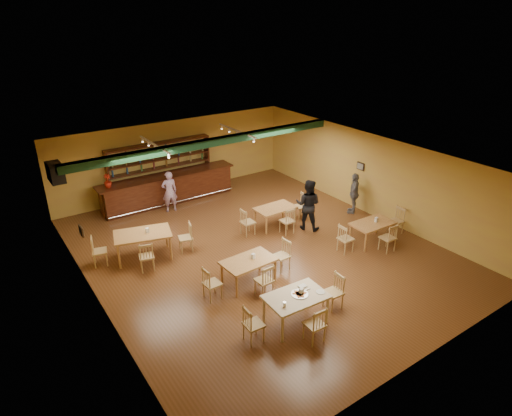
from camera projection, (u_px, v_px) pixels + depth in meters
floor at (258, 250)px, 14.07m from camera, size 12.00×12.00×0.00m
ceiling_beam at (211, 142)px, 14.98m from camera, size 10.00×0.30×0.25m
track_rail_left at (155, 145)px, 14.48m from camera, size 0.05×2.50×0.05m
track_rail_right at (237, 131)px, 16.12m from camera, size 0.05×2.50×0.05m
ac_unit at (56, 172)px, 13.78m from camera, size 0.34×0.70×0.48m
picture_left at (81, 231)px, 11.56m from camera, size 0.04×0.34×0.28m
picture_right at (361, 166)px, 16.30m from camera, size 0.04×0.34×0.28m
bar_counter at (169, 188)px, 17.33m from camera, size 5.50×0.85×1.13m
back_bar_hutch at (161, 170)px, 17.56m from camera, size 4.26×0.40×2.28m
poinsettia at (107, 181)px, 15.81m from camera, size 0.36×0.36×0.50m
dining_table_a at (144, 245)px, 13.46m from camera, size 1.88×1.41×0.84m
dining_table_b at (275, 216)px, 15.49m from camera, size 1.41×0.85×0.70m
dining_table_c at (249, 272)px, 12.21m from camera, size 1.50×0.94×0.73m
dining_table_d at (372, 232)px, 14.39m from camera, size 1.43×0.88×0.70m
near_table at (296, 309)px, 10.63m from camera, size 1.52×1.02×0.79m
pizza_tray at (300, 294)px, 10.52m from camera, size 0.47×0.47×0.01m
parmesan_shaker at (285, 304)px, 10.08m from camera, size 0.08×0.08×0.11m
napkin_stack at (302, 286)px, 10.81m from camera, size 0.20×0.16×0.03m
pizza_server at (303, 291)px, 10.64m from camera, size 0.33×0.14×0.00m
side_plate at (320, 292)px, 10.61m from camera, size 0.23×0.23×0.01m
patron_bar at (169, 191)px, 16.45m from camera, size 0.63×0.47×1.58m
patron_right_a at (308, 205)px, 15.07m from camera, size 1.07×1.11×1.80m
patron_right_b at (354, 193)px, 16.33m from camera, size 0.94×0.87×1.55m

